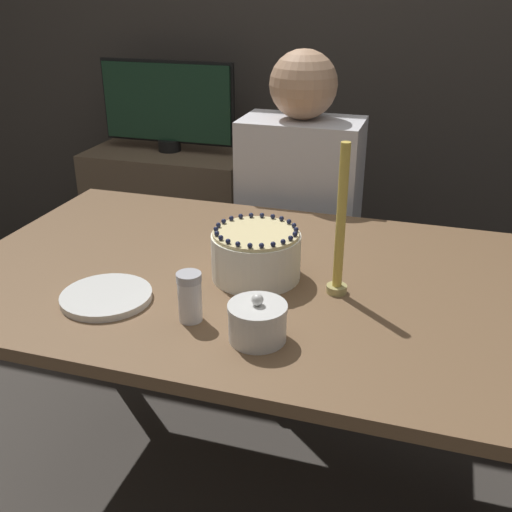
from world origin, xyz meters
The scene contains 11 objects.
ground_plane centered at (0.00, 0.00, 0.00)m, with size 12.00×12.00×0.00m, color #3D3833.
wall_behind centered at (0.00, 1.40, 1.30)m, with size 8.00×0.05×2.60m.
dining_table centered at (0.00, 0.00, 0.63)m, with size 1.52×0.92×0.73m.
cake centered at (-0.01, -0.01, 0.79)m, with size 0.21×0.21×0.13m.
sugar_bowl centered at (0.07, -0.28, 0.77)m, with size 0.12×0.12×0.10m.
sugar_shaker centered at (-0.09, -0.25, 0.79)m, with size 0.05×0.05×0.11m.
plate_stack centered at (-0.30, -0.22, 0.74)m, with size 0.20×0.20×0.02m.
candle centered at (0.19, -0.04, 0.88)m, with size 0.05×0.05×0.35m.
person_man_blue_shirt centered at (-0.06, 0.66, 0.52)m, with size 0.40×0.34×1.20m.
side_cabinet centered at (-0.78, 1.15, 0.35)m, with size 0.73×0.42×0.69m.
tv_monitor centered at (-0.78, 1.15, 0.90)m, with size 0.61×0.10×0.39m.
Camera 1 is at (0.37, -1.25, 1.39)m, focal length 42.00 mm.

